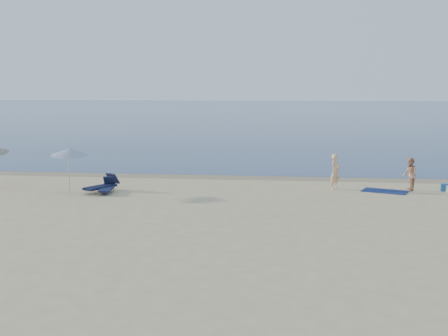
# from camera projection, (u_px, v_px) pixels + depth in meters

# --- Properties ---
(sea) EXTENTS (240.00, 160.00, 0.01)m
(sea) POSITION_uv_depth(u_px,v_px,m) (288.00, 111.00, 109.27)
(sea) COLOR #0D234F
(sea) RESTS_ON ground
(wet_sand_strip) EXTENTS (240.00, 1.60, 0.00)m
(wet_sand_strip) POSITION_uv_depth(u_px,v_px,m) (285.00, 178.00, 30.05)
(wet_sand_strip) COLOR #847254
(wet_sand_strip) RESTS_ON ground
(person_left) EXTENTS (0.69, 0.74, 1.69)m
(person_left) POSITION_uv_depth(u_px,v_px,m) (335.00, 172.00, 26.76)
(person_left) COLOR #DDA97C
(person_left) RESTS_ON ground
(person_right) EXTENTS (0.60, 0.76, 1.56)m
(person_right) POSITION_uv_depth(u_px,v_px,m) (410.00, 174.00, 26.38)
(person_right) COLOR tan
(person_right) RESTS_ON ground
(beach_towel) EXTENTS (2.28, 1.76, 0.03)m
(beach_towel) POSITION_uv_depth(u_px,v_px,m) (385.00, 191.00, 26.27)
(beach_towel) COLOR #0F1C4C
(beach_towel) RESTS_ON ground
(blue_cooler) EXTENTS (0.55, 0.44, 0.35)m
(blue_cooler) POSITION_uv_depth(u_px,v_px,m) (446.00, 187.00, 26.40)
(blue_cooler) COLOR #1D5A9E
(blue_cooler) RESTS_ON ground
(umbrella_near) EXTENTS (2.20, 2.22, 2.18)m
(umbrella_near) POSITION_uv_depth(u_px,v_px,m) (70.00, 152.00, 25.73)
(umbrella_near) COLOR silver
(umbrella_near) RESTS_ON ground
(lounger_left) EXTENTS (0.71, 1.61, 0.69)m
(lounger_left) POSITION_uv_depth(u_px,v_px,m) (107.00, 187.00, 25.95)
(lounger_left) COLOR #161C3C
(lounger_left) RESTS_ON ground
(lounger_right) EXTENTS (1.40, 1.88, 0.80)m
(lounger_right) POSITION_uv_depth(u_px,v_px,m) (102.00, 185.00, 26.20)
(lounger_right) COLOR #131836
(lounger_right) RESTS_ON ground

